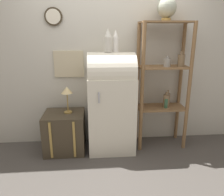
# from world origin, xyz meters

# --- Properties ---
(ground_plane) EXTENTS (12.00, 12.00, 0.00)m
(ground_plane) POSITION_xyz_m (0.00, 0.00, 0.00)
(ground_plane) COLOR #4C4742
(wall_back) EXTENTS (7.00, 0.09, 2.70)m
(wall_back) POSITION_xyz_m (-0.00, 0.57, 1.35)
(wall_back) COLOR beige
(wall_back) RESTS_ON ground_plane
(refrigerator) EXTENTS (0.64, 0.59, 1.39)m
(refrigerator) POSITION_xyz_m (-0.00, 0.27, 0.72)
(refrigerator) COLOR silver
(refrigerator) RESTS_ON ground_plane
(suitcase_trunk) EXTENTS (0.55, 0.51, 0.56)m
(suitcase_trunk) POSITION_xyz_m (-0.66, 0.26, 0.28)
(suitcase_trunk) COLOR #423828
(suitcase_trunk) RESTS_ON ground_plane
(shelf_unit) EXTENTS (0.70, 0.38, 1.78)m
(shelf_unit) POSITION_xyz_m (0.75, 0.34, 1.00)
(shelf_unit) COLOR olive
(shelf_unit) RESTS_ON ground_plane
(globe) EXTENTS (0.25, 0.25, 0.29)m
(globe) POSITION_xyz_m (0.73, 0.36, 1.93)
(globe) COLOR #AD8942
(globe) RESTS_ON shelf_unit
(vase_left) EXTENTS (0.11, 0.11, 0.30)m
(vase_left) POSITION_xyz_m (-0.04, 0.27, 1.52)
(vase_left) COLOR beige
(vase_left) RESTS_ON refrigerator
(vase_center) EXTENTS (0.07, 0.07, 0.28)m
(vase_center) POSITION_xyz_m (0.06, 0.28, 1.52)
(vase_center) COLOR white
(vase_center) RESTS_ON refrigerator
(desk_lamp) EXTENTS (0.15, 0.15, 0.37)m
(desk_lamp) POSITION_xyz_m (-0.60, 0.29, 0.86)
(desk_lamp) COLOR #AD8942
(desk_lamp) RESTS_ON suitcase_trunk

